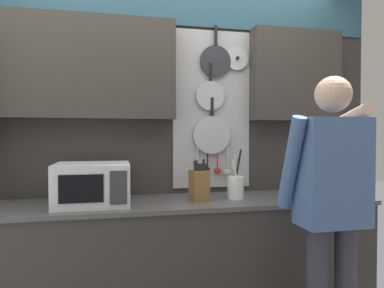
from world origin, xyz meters
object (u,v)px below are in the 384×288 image
at_px(microwave, 93,184).
at_px(person, 331,195).
at_px(knife_block, 199,185).
at_px(utensil_crock, 235,186).

height_order(microwave, person, person).
height_order(knife_block, utensil_crock, utensil_crock).
height_order(microwave, knife_block, knife_block).
relative_size(microwave, knife_block, 1.62).
bearing_deg(person, utensil_crock, 125.57).
height_order(microwave, utensil_crock, utensil_crock).
bearing_deg(utensil_crock, person, -54.43).
relative_size(knife_block, person, 0.17).
height_order(utensil_crock, person, person).
bearing_deg(knife_block, person, -39.73).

